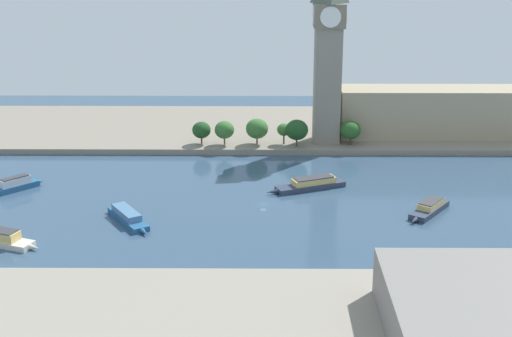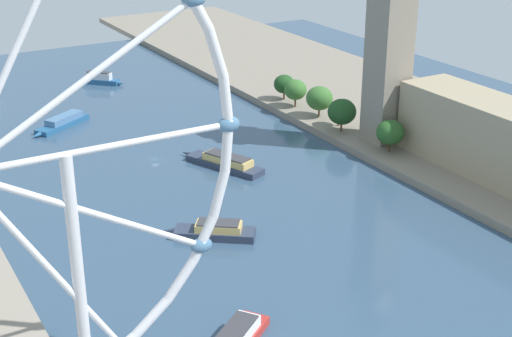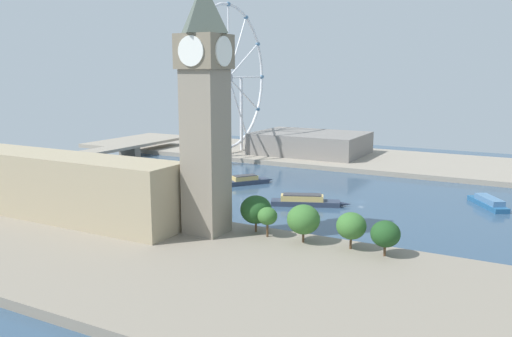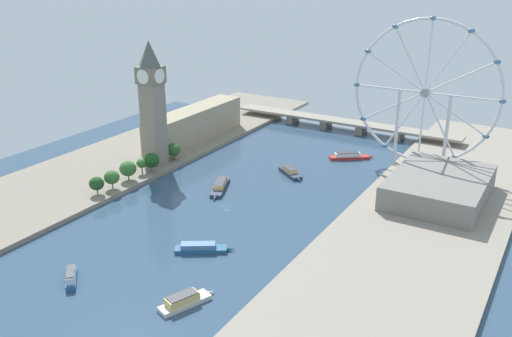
# 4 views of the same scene
# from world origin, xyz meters

# --- Properties ---
(ground_plane) EXTENTS (395.57, 395.57, 0.00)m
(ground_plane) POSITION_xyz_m (0.00, 0.00, 0.00)
(ground_plane) COLOR #334C66
(riverbank_left) EXTENTS (90.00, 520.00, 3.00)m
(riverbank_left) POSITION_xyz_m (-112.79, 0.00, 1.50)
(riverbank_left) COLOR gray
(riverbank_left) RESTS_ON ground_plane
(clock_tower) EXTENTS (16.67, 16.67, 89.41)m
(clock_tower) POSITION_xyz_m (-83.80, 32.71, 49.52)
(clock_tower) COLOR gray
(clock_tower) RESTS_ON riverbank_left
(tree_row_embankment) EXTENTS (14.58, 86.77, 13.75)m
(tree_row_embankment) POSITION_xyz_m (-76.65, 4.48, 11.07)
(tree_row_embankment) COLOR #513823
(tree_row_embankment) RESTS_ON riverbank_left
(tour_boat_1) EXTENTS (25.82, 20.70, 5.15)m
(tour_boat_1) POSITION_xyz_m (9.43, 68.18, 2.05)
(tour_boat_1) COLOR #2D384C
(tour_boat_1) RESTS_ON ground_plane
(tour_boat_2) EXTENTS (18.33, 18.23, 6.43)m
(tour_boat_2) POSITION_xyz_m (-16.54, -109.16, 2.70)
(tour_boat_2) COLOR #235684
(tour_boat_2) RESTS_ON ground_plane
(tour_boat_3) EXTENTS (19.03, 36.35, 5.34)m
(tour_boat_3) POSITION_xyz_m (-18.96, 20.95, 2.18)
(tour_boat_3) COLOR #2D384C
(tour_boat_3) RESTS_ON ground_plane
(tour_boat_4) EXTENTS (29.33, 20.83, 4.73)m
(tour_boat_4) POSITION_xyz_m (19.62, -54.17, 1.99)
(tour_boat_4) COLOR #235684
(tour_boat_4) RESTS_ON ground_plane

